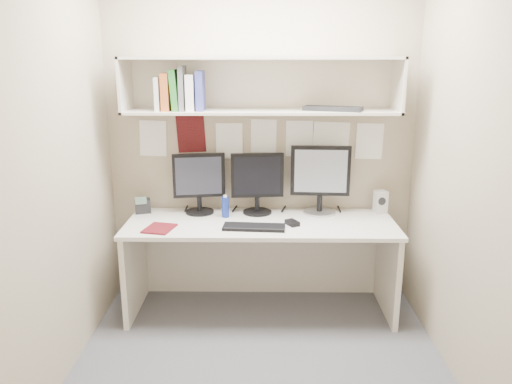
{
  "coord_description": "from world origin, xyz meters",
  "views": [
    {
      "loc": [
        0.01,
        -2.89,
        1.9
      ],
      "look_at": [
        -0.03,
        0.35,
        1.04
      ],
      "focal_mm": 35.0,
      "sensor_mm": 36.0,
      "label": 1
    }
  ],
  "objects_px": {
    "desk": "(261,266)",
    "monitor_right": "(320,178)",
    "desk_phone": "(143,206)",
    "monitor_left": "(199,181)",
    "speaker": "(380,202)",
    "keyboard": "(254,227)",
    "monitor_center": "(257,181)",
    "maroon_notebook": "(159,228)"
  },
  "relations": [
    {
      "from": "monitor_center",
      "to": "desk",
      "type": "bearing_deg",
      "value": -88.52
    },
    {
      "from": "desk",
      "to": "monitor_center",
      "type": "xyz_separation_m",
      "value": [
        -0.03,
        0.22,
        0.62
      ]
    },
    {
      "from": "monitor_center",
      "to": "keyboard",
      "type": "relative_size",
      "value": 1.08
    },
    {
      "from": "monitor_right",
      "to": "keyboard",
      "type": "distance_m",
      "value": 0.69
    },
    {
      "from": "maroon_notebook",
      "to": "monitor_right",
      "type": "bearing_deg",
      "value": 31.97
    },
    {
      "from": "monitor_left",
      "to": "monitor_center",
      "type": "bearing_deg",
      "value": -9.9
    },
    {
      "from": "desk",
      "to": "keyboard",
      "type": "distance_m",
      "value": 0.41
    },
    {
      "from": "monitor_right",
      "to": "speaker",
      "type": "bearing_deg",
      "value": 4.79
    },
    {
      "from": "desk",
      "to": "monitor_right",
      "type": "xyz_separation_m",
      "value": [
        0.46,
        0.22,
        0.65
      ]
    },
    {
      "from": "monitor_right",
      "to": "maroon_notebook",
      "type": "bearing_deg",
      "value": -157.9
    },
    {
      "from": "monitor_left",
      "to": "keyboard",
      "type": "xyz_separation_m",
      "value": [
        0.43,
        -0.38,
        -0.25
      ]
    },
    {
      "from": "monitor_right",
      "to": "maroon_notebook",
      "type": "relative_size",
      "value": 2.33
    },
    {
      "from": "keyboard",
      "to": "maroon_notebook",
      "type": "xyz_separation_m",
      "value": [
        -0.67,
        -0.02,
        -0.0
      ]
    },
    {
      "from": "monitor_right",
      "to": "desk_phone",
      "type": "xyz_separation_m",
      "value": [
        -1.39,
        -0.0,
        -0.23
      ]
    },
    {
      "from": "monitor_center",
      "to": "keyboard",
      "type": "xyz_separation_m",
      "value": [
        -0.02,
        -0.38,
        -0.25
      ]
    },
    {
      "from": "monitor_left",
      "to": "speaker",
      "type": "distance_m",
      "value": 1.43
    },
    {
      "from": "monitor_left",
      "to": "maroon_notebook",
      "type": "height_order",
      "value": "monitor_left"
    },
    {
      "from": "monitor_right",
      "to": "speaker",
      "type": "height_order",
      "value": "monitor_right"
    },
    {
      "from": "speaker",
      "to": "keyboard",
      "type": "bearing_deg",
      "value": -170.86
    },
    {
      "from": "monitor_left",
      "to": "monitor_center",
      "type": "relative_size",
      "value": 0.99
    },
    {
      "from": "monitor_center",
      "to": "keyboard",
      "type": "bearing_deg",
      "value": -98.78
    },
    {
      "from": "monitor_center",
      "to": "keyboard",
      "type": "height_order",
      "value": "monitor_center"
    },
    {
      "from": "speaker",
      "to": "desk_phone",
      "type": "relative_size",
      "value": 1.25
    },
    {
      "from": "desk",
      "to": "speaker",
      "type": "height_order",
      "value": "speaker"
    },
    {
      "from": "monitor_right",
      "to": "monitor_center",
      "type": "bearing_deg",
      "value": -176.93
    },
    {
      "from": "monitor_right",
      "to": "keyboard",
      "type": "xyz_separation_m",
      "value": [
        -0.51,
        -0.38,
        -0.27
      ]
    },
    {
      "from": "monitor_left",
      "to": "monitor_right",
      "type": "bearing_deg",
      "value": -9.91
    },
    {
      "from": "monitor_right",
      "to": "desk_phone",
      "type": "bearing_deg",
      "value": -176.71
    },
    {
      "from": "speaker",
      "to": "desk_phone",
      "type": "distance_m",
      "value": 1.87
    },
    {
      "from": "monitor_right",
      "to": "desk_phone",
      "type": "height_order",
      "value": "monitor_right"
    },
    {
      "from": "monitor_left",
      "to": "monitor_center",
      "type": "distance_m",
      "value": 0.45
    },
    {
      "from": "monitor_right",
      "to": "monitor_left",
      "type": "bearing_deg",
      "value": -176.92
    },
    {
      "from": "monitor_center",
      "to": "maroon_notebook",
      "type": "height_order",
      "value": "monitor_center"
    },
    {
      "from": "desk",
      "to": "maroon_notebook",
      "type": "xyz_separation_m",
      "value": [
        -0.72,
        -0.19,
        0.37
      ]
    },
    {
      "from": "monitor_left",
      "to": "monitor_center",
      "type": "height_order",
      "value": "monitor_center"
    },
    {
      "from": "desk",
      "to": "monitor_right",
      "type": "distance_m",
      "value": 0.82
    },
    {
      "from": "maroon_notebook",
      "to": "keyboard",
      "type": "bearing_deg",
      "value": 14.97
    },
    {
      "from": "monitor_right",
      "to": "desk_phone",
      "type": "distance_m",
      "value": 1.41
    },
    {
      "from": "keyboard",
      "to": "desk_phone",
      "type": "height_order",
      "value": "desk_phone"
    },
    {
      "from": "desk",
      "to": "monitor_left",
      "type": "distance_m",
      "value": 0.82
    },
    {
      "from": "speaker",
      "to": "desk",
      "type": "bearing_deg",
      "value": -178.84
    },
    {
      "from": "monitor_center",
      "to": "speaker",
      "type": "distance_m",
      "value": 0.98
    }
  ]
}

